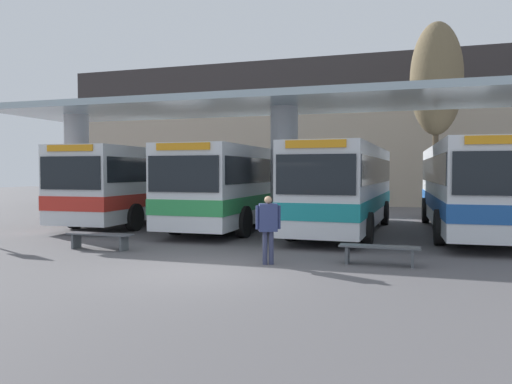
{
  "coord_description": "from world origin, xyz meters",
  "views": [
    {
      "loc": [
        4.57,
        -10.16,
        2.22
      ],
      "look_at": [
        0.0,
        4.11,
        1.6
      ],
      "focal_mm": 35.0,
      "sensor_mm": 36.0,
      "label": 1
    }
  ],
  "objects_px": {
    "waiting_bench_mid_platform": "(100,237)",
    "transit_bus_center_bay": "(240,183)",
    "transit_bus_left_bay": "(146,182)",
    "poplar_tree_behind_left": "(436,80)",
    "transit_bus_right_bay": "(345,184)",
    "transit_bus_far_right_bay": "(469,184)",
    "waiting_bench_near_pillar": "(379,250)",
    "pedestrian_waiting": "(268,223)"
  },
  "relations": [
    {
      "from": "waiting_bench_mid_platform",
      "to": "transit_bus_right_bay",
      "type": "bearing_deg",
      "value": 47.2
    },
    {
      "from": "transit_bus_right_bay",
      "to": "pedestrian_waiting",
      "type": "xyz_separation_m",
      "value": [
        -0.84,
        -7.25,
        -0.74
      ]
    },
    {
      "from": "transit_bus_center_bay",
      "to": "transit_bus_far_right_bay",
      "type": "bearing_deg",
      "value": -176.94
    },
    {
      "from": "transit_bus_left_bay",
      "to": "poplar_tree_behind_left",
      "type": "height_order",
      "value": "poplar_tree_behind_left"
    },
    {
      "from": "transit_bus_center_bay",
      "to": "waiting_bench_near_pillar",
      "type": "distance_m",
      "value": 9.22
    },
    {
      "from": "waiting_bench_near_pillar",
      "to": "waiting_bench_mid_platform",
      "type": "bearing_deg",
      "value": 180.0
    },
    {
      "from": "waiting_bench_mid_platform",
      "to": "pedestrian_waiting",
      "type": "bearing_deg",
      "value": -7.92
    },
    {
      "from": "pedestrian_waiting",
      "to": "poplar_tree_behind_left",
      "type": "xyz_separation_m",
      "value": [
        4.26,
        15.21,
        5.79
      ]
    },
    {
      "from": "transit_bus_left_bay",
      "to": "transit_bus_center_bay",
      "type": "xyz_separation_m",
      "value": [
        4.61,
        -0.49,
        -0.02
      ]
    },
    {
      "from": "transit_bus_right_bay",
      "to": "waiting_bench_mid_platform",
      "type": "xyz_separation_m",
      "value": [
        -6.05,
        -6.53,
        -1.39
      ]
    },
    {
      "from": "waiting_bench_mid_platform",
      "to": "poplar_tree_behind_left",
      "type": "bearing_deg",
      "value": 56.84
    },
    {
      "from": "transit_bus_center_bay",
      "to": "transit_bus_far_right_bay",
      "type": "relative_size",
      "value": 0.91
    },
    {
      "from": "waiting_bench_mid_platform",
      "to": "transit_bus_left_bay",
      "type": "bearing_deg",
      "value": 110.86
    },
    {
      "from": "transit_bus_right_bay",
      "to": "transit_bus_far_right_bay",
      "type": "height_order",
      "value": "transit_bus_far_right_bay"
    },
    {
      "from": "transit_bus_right_bay",
      "to": "waiting_bench_mid_platform",
      "type": "bearing_deg",
      "value": 48.74
    },
    {
      "from": "transit_bus_far_right_bay",
      "to": "waiting_bench_near_pillar",
      "type": "xyz_separation_m",
      "value": [
        -2.65,
        -7.41,
        -1.43
      ]
    },
    {
      "from": "transit_bus_center_bay",
      "to": "waiting_bench_near_pillar",
      "type": "xyz_separation_m",
      "value": [
        5.95,
        -6.9,
        -1.4
      ]
    },
    {
      "from": "poplar_tree_behind_left",
      "to": "waiting_bench_near_pillar",
      "type": "bearing_deg",
      "value": -96.81
    },
    {
      "from": "transit_bus_far_right_bay",
      "to": "pedestrian_waiting",
      "type": "distance_m",
      "value": 9.68
    },
    {
      "from": "transit_bus_left_bay",
      "to": "pedestrian_waiting",
      "type": "xyz_separation_m",
      "value": [
        8.02,
        -8.12,
        -0.77
      ]
    },
    {
      "from": "transit_bus_far_right_bay",
      "to": "waiting_bench_mid_platform",
      "type": "height_order",
      "value": "transit_bus_far_right_bay"
    },
    {
      "from": "transit_bus_far_right_bay",
      "to": "poplar_tree_behind_left",
      "type": "bearing_deg",
      "value": -84.87
    },
    {
      "from": "transit_bus_left_bay",
      "to": "transit_bus_center_bay",
      "type": "bearing_deg",
      "value": 172.1
    },
    {
      "from": "waiting_bench_mid_platform",
      "to": "poplar_tree_behind_left",
      "type": "height_order",
      "value": "poplar_tree_behind_left"
    },
    {
      "from": "poplar_tree_behind_left",
      "to": "transit_bus_right_bay",
      "type": "bearing_deg",
      "value": -113.25
    },
    {
      "from": "transit_bus_right_bay",
      "to": "transit_bus_far_right_bay",
      "type": "relative_size",
      "value": 0.88
    },
    {
      "from": "pedestrian_waiting",
      "to": "poplar_tree_behind_left",
      "type": "distance_m",
      "value": 16.83
    },
    {
      "from": "transit_bus_center_bay",
      "to": "poplar_tree_behind_left",
      "type": "xyz_separation_m",
      "value": [
        7.68,
        7.59,
        5.03
      ]
    },
    {
      "from": "transit_bus_far_right_bay",
      "to": "waiting_bench_near_pillar",
      "type": "height_order",
      "value": "transit_bus_far_right_bay"
    },
    {
      "from": "transit_bus_center_bay",
      "to": "pedestrian_waiting",
      "type": "distance_m",
      "value": 8.39
    },
    {
      "from": "transit_bus_center_bay",
      "to": "transit_bus_right_bay",
      "type": "bearing_deg",
      "value": 174.65
    },
    {
      "from": "transit_bus_right_bay",
      "to": "waiting_bench_mid_platform",
      "type": "relative_size",
      "value": 5.21
    },
    {
      "from": "waiting_bench_near_pillar",
      "to": "transit_bus_left_bay",
      "type": "bearing_deg",
      "value": 144.99
    },
    {
      "from": "transit_bus_center_bay",
      "to": "poplar_tree_behind_left",
      "type": "height_order",
      "value": "poplar_tree_behind_left"
    },
    {
      "from": "transit_bus_right_bay",
      "to": "waiting_bench_near_pillar",
      "type": "bearing_deg",
      "value": 106.06
    },
    {
      "from": "waiting_bench_mid_platform",
      "to": "poplar_tree_behind_left",
      "type": "distance_m",
      "value": 18.47
    },
    {
      "from": "pedestrian_waiting",
      "to": "transit_bus_right_bay",
      "type": "bearing_deg",
      "value": 60.31
    },
    {
      "from": "transit_bus_left_bay",
      "to": "poplar_tree_behind_left",
      "type": "bearing_deg",
      "value": -151.76
    },
    {
      "from": "waiting_bench_mid_platform",
      "to": "transit_bus_center_bay",
      "type": "bearing_deg",
      "value": 75.47
    },
    {
      "from": "transit_bus_center_bay",
      "to": "transit_bus_far_right_bay",
      "type": "distance_m",
      "value": 8.61
    },
    {
      "from": "transit_bus_right_bay",
      "to": "transit_bus_left_bay",
      "type": "bearing_deg",
      "value": -4.04
    },
    {
      "from": "waiting_bench_near_pillar",
      "to": "transit_bus_right_bay",
      "type": "bearing_deg",
      "value": 104.52
    }
  ]
}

